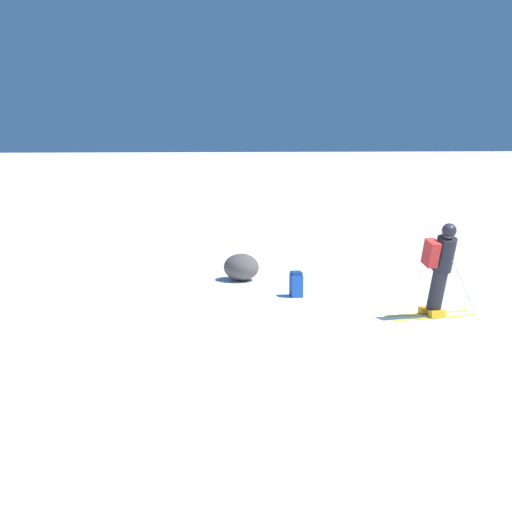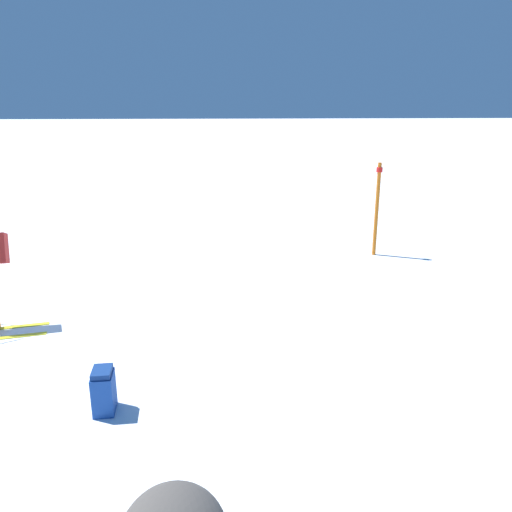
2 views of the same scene
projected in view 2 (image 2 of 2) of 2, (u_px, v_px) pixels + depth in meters
The scene contains 3 objects.
ground_plane at pixel (20, 299), 8.52m from camera, with size 300.00×300.00×0.00m, color white.
spare_backpack at pixel (104, 391), 5.30m from camera, with size 0.30×0.22×0.50m.
trail_marker at pixel (377, 205), 10.78m from camera, with size 0.13×0.13×2.03m.
Camera 2 is at (8.37, 3.08, 3.13)m, focal length 35.00 mm.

